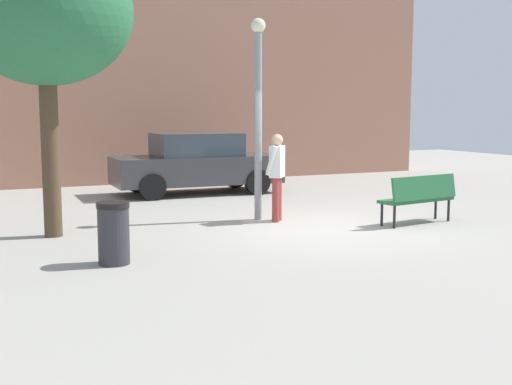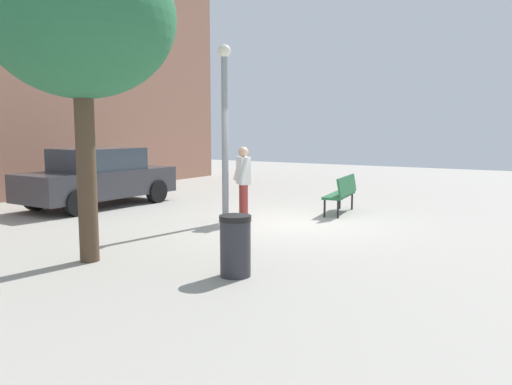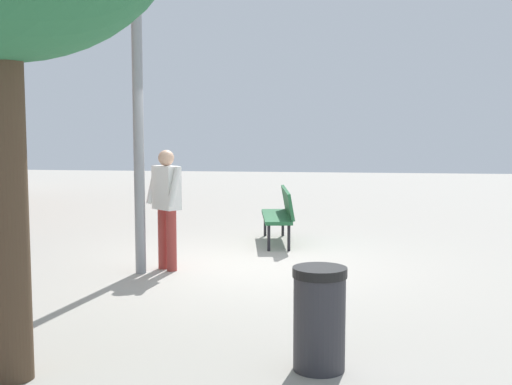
{
  "view_description": "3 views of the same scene",
  "coord_description": "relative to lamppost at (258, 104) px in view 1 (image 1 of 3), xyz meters",
  "views": [
    {
      "loc": [
        -5.91,
        -9.88,
        2.11
      ],
      "look_at": [
        -0.98,
        0.8,
        0.62
      ],
      "focal_mm": 45.35,
      "sensor_mm": 36.0,
      "label": 1
    },
    {
      "loc": [
        -9.98,
        -5.08,
        2.07
      ],
      "look_at": [
        -0.57,
        0.67,
        0.71
      ],
      "focal_mm": 36.56,
      "sensor_mm": 36.0,
      "label": 2
    },
    {
      "loc": [
        -9.57,
        -1.22,
        2.07
      ],
      "look_at": [
        -1.18,
        -0.25,
        1.18
      ],
      "focal_mm": 47.94,
      "sensor_mm": 36.0,
      "label": 3
    }
  ],
  "objects": [
    {
      "name": "parked_car_charcoal",
      "position": [
        0.25,
        4.28,
        -1.46
      ],
      "size": [
        4.25,
        1.93,
        1.55
      ],
      "color": "#38383D",
      "rests_on": "ground_plane"
    },
    {
      "name": "ground_plane",
      "position": [
        0.67,
        -1.39,
        -2.23
      ],
      "size": [
        36.0,
        36.0,
        0.0
      ],
      "primitive_type": "plane",
      "color": "#A8A399"
    },
    {
      "name": "person_by_lamppost",
      "position": [
        0.25,
        -0.31,
        -1.27
      ],
      "size": [
        0.56,
        0.6,
        1.67
      ],
      "color": "#9E3833",
      "rests_on": "ground_plane"
    },
    {
      "name": "plaza_tree",
      "position": [
        -3.86,
        -0.08,
        1.46
      ],
      "size": [
        2.84,
        2.84,
        4.93
      ],
      "color": "#4C3A28",
      "rests_on": "ground_plane"
    },
    {
      "name": "trash_bin",
      "position": [
        -3.36,
        -2.5,
        -1.8
      ],
      "size": [
        0.45,
        0.45,
        0.87
      ],
      "color": "#2D2D33",
      "rests_on": "ground_plane"
    },
    {
      "name": "building_facade",
      "position": [
        0.67,
        8.15,
        2.64
      ],
      "size": [
        17.1,
        2.0,
        9.76
      ],
      "primitive_type": "cube",
      "color": "#9E6B56",
      "rests_on": "ground_plane"
    },
    {
      "name": "lamppost",
      "position": [
        0.0,
        0.0,
        0.0
      ],
      "size": [
        0.28,
        0.28,
        3.84
      ],
      "color": "gray",
      "rests_on": "ground_plane"
    },
    {
      "name": "park_bench",
      "position": [
        2.53,
        -1.72,
        -1.69
      ],
      "size": [
        1.65,
        0.7,
        0.92
      ],
      "color": "#236038",
      "rests_on": "ground_plane"
    }
  ]
}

